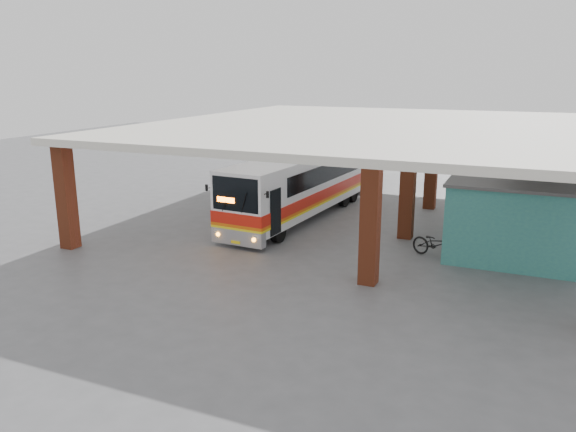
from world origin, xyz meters
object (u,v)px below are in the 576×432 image
(coach_bus, at_px, (299,185))
(motorcycle, at_px, (436,244))
(pedestrian, at_px, (370,258))
(red_chair, at_px, (462,220))

(coach_bus, xyz_separation_m, motorcycle, (7.29, -3.51, -1.12))
(motorcycle, xyz_separation_m, pedestrian, (-1.72, -3.42, 0.27))
(coach_bus, distance_m, motorcycle, 8.17)
(red_chair, bearing_deg, motorcycle, -99.00)
(motorcycle, xyz_separation_m, red_chair, (0.40, 4.88, -0.16))
(motorcycle, bearing_deg, red_chair, 18.90)
(coach_bus, xyz_separation_m, pedestrian, (5.57, -6.93, -0.86))
(pedestrian, distance_m, red_chair, 8.57)
(coach_bus, bearing_deg, motorcycle, -21.60)
(motorcycle, distance_m, red_chair, 4.90)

